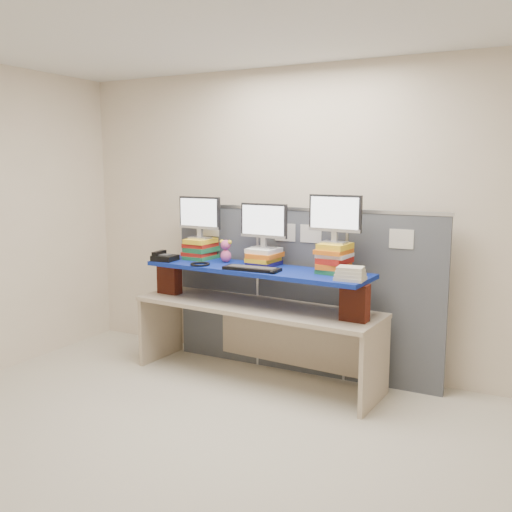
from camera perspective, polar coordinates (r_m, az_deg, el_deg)
The scene contains 18 objects.
room at distance 3.57m, azimuth -6.59°, elevation 1.00°, with size 5.00×4.00×2.80m.
cubicle_partition at distance 5.23m, azimuth 4.52°, elevation -3.46°, with size 2.60×0.06×1.53m.
desk at distance 5.08m, azimuth 0.00°, elevation -6.38°, with size 2.29×0.82×0.68m.
brick_pier_left at distance 5.52m, azimuth -8.65°, elevation -2.20°, with size 0.22×0.12×0.30m, color maroon.
brick_pier_right at distance 4.56m, azimuth 9.85°, elevation -4.60°, with size 0.22×0.12×0.30m, color maroon.
blue_board at distance 4.98m, azimuth 0.00°, elevation -1.35°, with size 2.06×0.51×0.04m, color navy.
book_stack_left at distance 5.45m, azimuth -5.57°, elevation 0.72°, with size 0.27×0.31×0.19m.
book_stack_center at distance 5.06m, azimuth 0.81°, elevation -0.08°, with size 0.27×0.31×0.15m.
book_stack_right at distance 4.74m, azimuth 7.84°, elevation -0.22°, with size 0.27×0.32×0.25m.
monitor_left at distance 5.41m, azimuth -5.66°, elevation 4.11°, with size 0.46×0.14×0.40m.
monitor_center at distance 5.02m, azimuth 0.78°, elevation 3.33°, with size 0.46×0.14×0.40m.
monitor_right at distance 4.70m, azimuth 7.91°, elevation 4.01°, with size 0.46×0.14×0.40m.
keyboard at distance 4.83m, azimuth -0.42°, elevation -1.27°, with size 0.49×0.17×0.03m.
mouse at distance 4.69m, azimuth 1.78°, elevation -1.56°, with size 0.06×0.10×0.03m, color black.
desk_phone at distance 5.39m, azimuth -9.17°, elevation -0.12°, with size 0.22×0.20×0.09m.
headset at distance 5.11m, azimuth -5.61°, elevation -0.81°, with size 0.18×0.18×0.02m, color black.
plush_toy at distance 5.23m, azimuth -3.04°, elevation 0.53°, with size 0.12×0.09×0.21m.
binder_stack at distance 4.46m, azimuth 9.42°, elevation -1.78°, with size 0.23×0.19×0.11m.
Camera 1 is at (1.98, -2.92, 1.89)m, focal length 40.00 mm.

